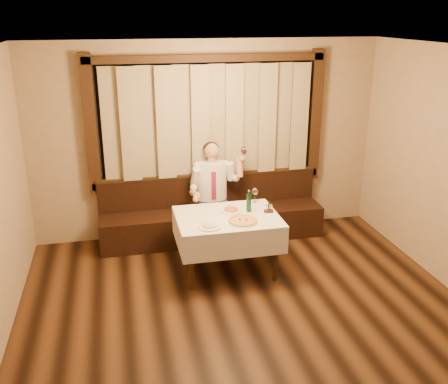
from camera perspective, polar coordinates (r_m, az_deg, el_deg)
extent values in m
cube|color=black|center=(5.14, 4.83, -17.87)|extent=(5.00, 6.00, 0.01)
cube|color=silver|center=(4.08, 6.00, 15.08)|extent=(5.00, 6.00, 0.01)
cube|color=tan|center=(7.19, -1.91, 5.92)|extent=(5.00, 0.01, 2.80)
cube|color=black|center=(7.10, -1.91, 8.23)|extent=(3.00, 0.02, 1.60)
cube|color=orange|center=(7.07, -7.47, 5.52)|extent=(0.50, 0.01, 0.40)
cube|color=black|center=(7.28, -1.77, 1.61)|extent=(3.30, 0.12, 0.10)
cube|color=black|center=(6.94, -1.93, 15.05)|extent=(3.30, 0.12, 0.10)
cube|color=black|center=(6.96, -15.02, 7.32)|extent=(0.16, 0.12, 1.90)
cube|color=black|center=(7.52, 10.36, 8.58)|extent=(0.16, 0.12, 1.90)
cube|color=#867756|center=(7.01, -1.75, 8.07)|extent=(2.90, 0.08, 1.55)
cube|color=black|center=(7.27, -1.33, -3.70)|extent=(3.20, 0.60, 0.45)
cube|color=black|center=(7.32, -1.73, 0.26)|extent=(3.20, 0.12, 0.45)
cube|color=black|center=(7.24, -1.75, 2.09)|extent=(3.20, 0.14, 0.04)
cylinder|color=black|center=(5.93, -3.75, -8.08)|extent=(0.06, 0.06, 0.71)
cylinder|color=black|center=(6.15, 5.93, -7.07)|extent=(0.06, 0.06, 0.71)
cylinder|color=black|center=(6.59, -4.76, -5.12)|extent=(0.06, 0.06, 0.71)
cylinder|color=black|center=(6.79, 3.99, -4.32)|extent=(0.06, 0.06, 0.71)
cube|color=black|center=(6.19, 0.40, -2.97)|extent=(1.20, 0.90, 0.04)
cube|color=silver|center=(6.18, 0.40, -2.77)|extent=(1.26, 0.96, 0.01)
cube|color=silver|center=(5.83, 1.46, -6.13)|extent=(1.26, 0.01, 0.35)
cube|color=silver|center=(6.68, -0.52, -2.61)|extent=(1.26, 0.01, 0.35)
cube|color=silver|center=(6.15, -5.35, -4.75)|extent=(0.01, 0.96, 0.35)
cube|color=silver|center=(6.41, 5.91, -3.73)|extent=(0.01, 0.96, 0.35)
cylinder|color=white|center=(6.00, 2.18, -3.39)|extent=(0.37, 0.37, 0.01)
cylinder|color=#CE611F|center=(6.00, 2.18, -3.30)|extent=(0.34, 0.34, 0.01)
torus|color=tan|center=(6.00, 2.18, -3.26)|extent=(0.35, 0.35, 0.03)
sphere|color=black|center=(6.01, 1.82, -3.15)|extent=(0.02, 0.02, 0.02)
sphere|color=black|center=(6.00, 2.61, -3.21)|extent=(0.02, 0.02, 0.02)
cylinder|color=white|center=(6.32, 0.82, -2.13)|extent=(0.29, 0.29, 0.02)
ellipsoid|color=#C4401F|center=(6.30, 0.82, -1.72)|extent=(0.18, 0.18, 0.08)
cylinder|color=white|center=(5.86, -1.64, -3.97)|extent=(0.28, 0.28, 0.02)
ellipsoid|color=#D4BD89|center=(5.84, -1.65, -3.53)|extent=(0.18, 0.18, 0.08)
cylinder|color=#104A2D|center=(6.28, 2.86, -1.27)|extent=(0.06, 0.06, 0.23)
cylinder|color=#104A2D|center=(6.23, 2.88, -0.12)|extent=(0.02, 0.02, 0.05)
cylinder|color=silver|center=(6.22, 2.89, 0.15)|extent=(0.03, 0.03, 0.01)
cylinder|color=white|center=(6.63, 3.55, -1.15)|extent=(0.07, 0.07, 0.01)
cylinder|color=white|center=(6.61, 3.56, -0.71)|extent=(0.01, 0.01, 0.10)
ellipsoid|color=white|center=(6.58, 3.57, 0.07)|extent=(0.07, 0.07, 0.09)
cube|color=black|center=(6.30, 5.11, -2.18)|extent=(0.12, 0.07, 0.04)
cube|color=black|center=(6.28, 5.13, -1.67)|extent=(0.02, 0.06, 0.08)
cylinder|color=white|center=(6.28, 4.83, -1.84)|extent=(0.03, 0.03, 0.06)
cylinder|color=silver|center=(6.27, 4.84, -1.52)|extent=(0.03, 0.03, 0.01)
cylinder|color=white|center=(6.29, 5.41, -1.82)|extent=(0.03, 0.03, 0.06)
cylinder|color=silver|center=(6.28, 5.42, -1.51)|extent=(0.03, 0.03, 0.01)
cube|color=black|center=(7.04, -1.14, -1.81)|extent=(0.40, 0.45, 0.16)
cube|color=black|center=(6.94, -1.65, -4.89)|extent=(0.11, 0.12, 0.45)
cube|color=black|center=(6.98, 0.14, -4.72)|extent=(0.11, 0.12, 0.45)
ellipsoid|color=white|center=(7.06, -1.40, 1.30)|extent=(0.42, 0.26, 0.54)
cube|color=maroon|center=(6.94, -1.18, 0.71)|extent=(0.07, 0.01, 0.40)
cylinder|color=tan|center=(6.97, -1.42, 3.74)|extent=(0.10, 0.10, 0.08)
sphere|color=tan|center=(6.93, -1.43, 4.78)|extent=(0.21, 0.21, 0.21)
ellipsoid|color=black|center=(6.95, -1.48, 5.08)|extent=(0.22, 0.22, 0.16)
sphere|color=white|center=(6.96, -3.05, 2.92)|extent=(0.13, 0.13, 0.13)
sphere|color=white|center=(7.03, 0.20, 3.13)|extent=(0.13, 0.13, 0.13)
sphere|color=tan|center=(6.66, -3.25, -0.89)|extent=(0.08, 0.08, 0.08)
sphere|color=tan|center=(6.88, 2.16, 3.87)|extent=(0.10, 0.10, 0.10)
cylinder|color=white|center=(6.84, 2.23, 4.13)|extent=(0.01, 0.01, 0.11)
ellipsoid|color=white|center=(6.82, 2.24, 4.82)|extent=(0.08, 0.08, 0.10)
ellipsoid|color=#4C070F|center=(6.83, 2.24, 4.66)|extent=(0.07, 0.07, 0.06)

